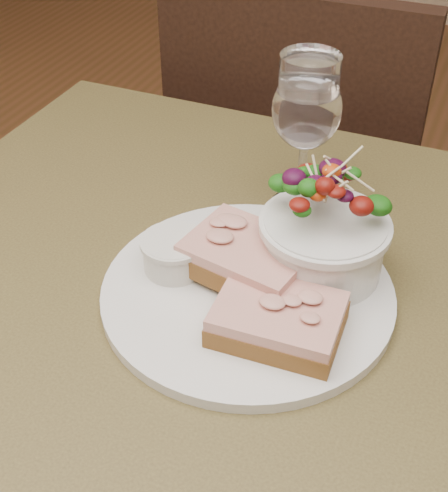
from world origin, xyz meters
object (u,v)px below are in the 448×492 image
at_px(cafe_table, 211,375).
at_px(chair_far, 301,255).
at_px(dinner_plate, 248,292).
at_px(salad_bowl, 326,223).
at_px(wine_glass, 306,114).
at_px(sandwich_back, 249,257).
at_px(ramekin, 174,253).
at_px(sandwich_front, 278,319).

distance_m(cafe_table, chair_far, 0.76).
distance_m(dinner_plate, salad_bowl, 0.10).
height_order(cafe_table, salad_bowl, salad_bowl).
xyz_separation_m(cafe_table, wine_glass, (0.03, 0.20, 0.22)).
bearing_deg(sandwich_back, salad_bowl, 41.51).
distance_m(sandwich_back, wine_glass, 0.17).
relative_size(dinner_plate, sandwich_back, 2.14).
bearing_deg(dinner_plate, chair_far, 100.24).
distance_m(ramekin, salad_bowl, 0.15).
bearing_deg(ramekin, sandwich_front, -19.95).
relative_size(sandwich_front, wine_glass, 0.68).
xyz_separation_m(sandwich_back, salad_bowl, (0.06, 0.04, 0.03)).
xyz_separation_m(chair_far, sandwich_back, (0.11, -0.62, 0.49)).
bearing_deg(chair_far, ramekin, 92.35).
bearing_deg(sandwich_back, chair_far, 110.89).
xyz_separation_m(cafe_table, sandwich_back, (0.02, 0.05, 0.14)).
height_order(cafe_table, ramekin, ramekin).
height_order(sandwich_front, sandwich_back, sandwich_back).
bearing_deg(wine_glass, chair_far, 103.75).
relative_size(sandwich_front, sandwich_back, 0.87).
relative_size(cafe_table, ramekin, 12.72).
height_order(dinner_plate, sandwich_front, sandwich_front).
relative_size(cafe_table, chair_far, 0.89).
relative_size(cafe_table, salad_bowl, 6.30).
xyz_separation_m(chair_far, salad_bowl, (0.17, -0.58, 0.53)).
height_order(ramekin, wine_glass, wine_glass).
relative_size(salad_bowl, wine_glass, 0.73).
bearing_deg(ramekin, dinner_plate, -0.19).
relative_size(chair_far, salad_bowl, 7.09).
bearing_deg(dinner_plate, cafe_table, -135.73).
bearing_deg(chair_far, sandwich_back, 99.20).
bearing_deg(sandwich_front, dinner_plate, 133.23).
height_order(cafe_table, dinner_plate, dinner_plate).
relative_size(chair_far, sandwich_back, 6.60).
bearing_deg(cafe_table, sandwich_back, 64.10).
bearing_deg(wine_glass, dinner_plate, -89.79).
distance_m(sandwich_front, wine_glass, 0.24).
distance_m(sandwich_back, ramekin, 0.08).
relative_size(dinner_plate, wine_glass, 1.67).
xyz_separation_m(sandwich_front, sandwich_back, (-0.05, 0.06, 0.01)).
distance_m(chair_far, sandwich_front, 0.85).
xyz_separation_m(cafe_table, salad_bowl, (0.09, 0.08, 0.17)).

